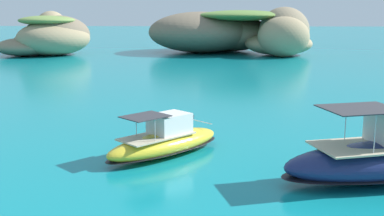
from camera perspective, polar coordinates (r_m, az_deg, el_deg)
name	(u,v)px	position (r m, az deg, el deg)	size (l,w,h in m)	color
islet_large	(227,33)	(74.98, 4.24, 8.87)	(28.86, 24.84, 6.91)	#84755B
islet_small	(50,37)	(73.28, -16.61, 8.10)	(16.08, 15.47, 6.32)	#9E8966
motorboat_yellow	(165,141)	(21.19, -3.25, -3.99)	(5.57, 5.75, 1.94)	yellow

